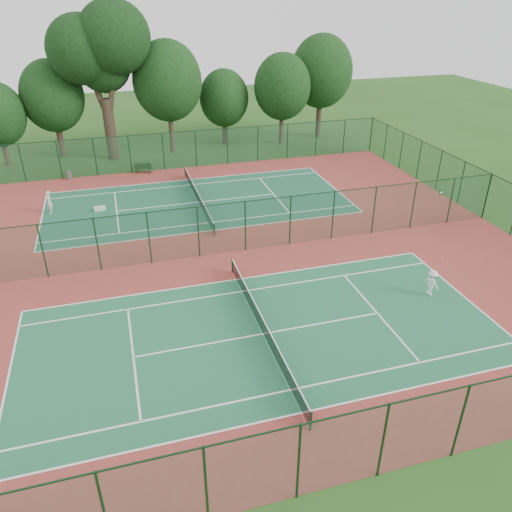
# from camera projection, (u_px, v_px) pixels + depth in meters

# --- Properties ---
(ground) EXTENTS (120.00, 120.00, 0.00)m
(ground) POSITION_uv_depth(u_px,v_px,m) (223.00, 253.00, 32.67)
(ground) COLOR #244D18
(ground) RESTS_ON ground
(red_pad) EXTENTS (40.00, 36.00, 0.01)m
(red_pad) POSITION_uv_depth(u_px,v_px,m) (223.00, 253.00, 32.67)
(red_pad) COLOR maroon
(red_pad) RESTS_ON ground
(court_near) EXTENTS (23.77, 10.97, 0.01)m
(court_near) POSITION_uv_depth(u_px,v_px,m) (263.00, 334.00, 25.08)
(court_near) COLOR #1F633E
(court_near) RESTS_ON red_pad
(court_far) EXTENTS (23.77, 10.97, 0.01)m
(court_far) POSITION_uv_depth(u_px,v_px,m) (198.00, 202.00, 40.25)
(court_far) COLOR #1B563C
(court_far) RESTS_ON red_pad
(fence_north) EXTENTS (40.00, 0.09, 3.50)m
(fence_north) POSITION_uv_depth(u_px,v_px,m) (180.00, 150.00, 47.01)
(fence_north) COLOR #184A30
(fence_north) RESTS_ON ground
(fence_south) EXTENTS (40.00, 0.09, 3.50)m
(fence_south) POSITION_uv_depth(u_px,v_px,m) (342.00, 451.00, 16.66)
(fence_south) COLOR #1A4E35
(fence_south) RESTS_ON ground
(fence_east) EXTENTS (0.09, 36.00, 3.50)m
(fence_east) POSITION_uv_depth(u_px,v_px,m) (487.00, 196.00, 36.75)
(fence_east) COLOR #1B5234
(fence_east) RESTS_ON ground
(fence_divider) EXTENTS (40.00, 0.09, 3.50)m
(fence_divider) POSITION_uv_depth(u_px,v_px,m) (222.00, 229.00, 31.83)
(fence_divider) COLOR #174728
(fence_divider) RESTS_ON ground
(tennis_net_near) EXTENTS (0.10, 12.90, 0.97)m
(tennis_net_near) POSITION_uv_depth(u_px,v_px,m) (263.00, 325.00, 24.83)
(tennis_net_near) COLOR #153B1E
(tennis_net_near) RESTS_ON ground
(tennis_net_far) EXTENTS (0.10, 12.90, 0.97)m
(tennis_net_far) POSITION_uv_depth(u_px,v_px,m) (198.00, 196.00, 40.00)
(tennis_net_far) COLOR #153C21
(tennis_net_far) RESTS_ON ground
(player_near) EXTENTS (0.83, 1.12, 1.54)m
(player_near) POSITION_uv_depth(u_px,v_px,m) (432.00, 283.00, 27.91)
(player_near) COLOR white
(player_near) RESTS_ON court_near
(player_far) EXTENTS (0.45, 0.66, 1.75)m
(player_far) POSITION_uv_depth(u_px,v_px,m) (49.00, 202.00, 38.00)
(player_far) COLOR silver
(player_far) RESTS_ON court_far
(trash_bin) EXTENTS (0.56, 0.56, 0.83)m
(trash_bin) POSITION_uv_depth(u_px,v_px,m) (69.00, 175.00, 44.80)
(trash_bin) COLOR slate
(trash_bin) RESTS_ON red_pad
(bench) EXTENTS (1.66, 0.75, 0.99)m
(bench) POSITION_uv_depth(u_px,v_px,m) (143.00, 168.00, 46.26)
(bench) COLOR #113218
(bench) RESTS_ON red_pad
(kit_bag) EXTENTS (0.92, 0.45, 0.33)m
(kit_bag) POSITION_uv_depth(u_px,v_px,m) (100.00, 209.00, 38.72)
(kit_bag) COLOR silver
(kit_bag) RESTS_ON red_pad
(stray_ball_a) EXTENTS (0.08, 0.08, 0.08)m
(stray_ball_a) POSITION_uv_depth(u_px,v_px,m) (244.00, 253.00, 32.64)
(stray_ball_a) COLOR #ECF338
(stray_ball_a) RESTS_ON red_pad
(stray_ball_b) EXTENTS (0.07, 0.07, 0.07)m
(stray_ball_b) POSITION_uv_depth(u_px,v_px,m) (340.00, 241.00, 34.17)
(stray_ball_b) COLOR #D0DA32
(stray_ball_b) RESTS_ON red_pad
(stray_ball_c) EXTENTS (0.08, 0.08, 0.08)m
(stray_ball_c) POSITION_uv_depth(u_px,v_px,m) (154.00, 267.00, 30.97)
(stray_ball_c) COLOR #CDDA32
(stray_ball_c) RESTS_ON red_pad
(big_tree) EXTENTS (9.50, 6.95, 14.59)m
(big_tree) POSITION_uv_depth(u_px,v_px,m) (100.00, 48.00, 45.76)
(big_tree) COLOR #34261C
(big_tree) RESTS_ON ground
(evergreen_row) EXTENTS (39.00, 5.00, 12.00)m
(evergreen_row) POSITION_uv_depth(u_px,v_px,m) (177.00, 149.00, 53.24)
(evergreen_row) COLOR black
(evergreen_row) RESTS_ON ground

